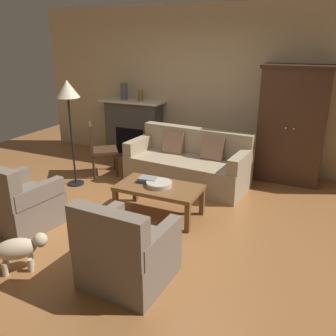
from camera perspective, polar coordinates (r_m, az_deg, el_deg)
ground_plane at (r=4.75m, az=-2.74°, el=-8.21°), size 9.60×9.60×0.00m
back_wall at (r=6.61m, az=7.49°, el=12.46°), size 7.20×0.10×2.80m
fireplace at (r=7.15m, az=-5.42°, el=6.32°), size 1.26×0.48×1.12m
armoire at (r=6.10m, az=19.03°, el=6.47°), size 1.06×0.57×1.86m
couch at (r=5.79m, az=3.27°, el=0.50°), size 1.98×1.00×0.86m
coffee_table at (r=4.72m, az=-1.44°, el=-3.47°), size 1.10×0.60×0.42m
fruit_bowl at (r=4.69m, az=-1.40°, el=-2.54°), size 0.34×0.34×0.06m
book_stack at (r=4.82m, az=-3.21°, el=-1.88°), size 0.26×0.20×0.07m
mantel_vase_slate at (r=7.10m, az=-6.97°, el=11.95°), size 0.14×0.14×0.31m
mantel_vase_bronze at (r=6.93m, az=-4.36°, el=11.41°), size 0.10×0.10×0.20m
armchair_near_left at (r=4.81m, az=-22.51°, el=-5.28°), size 0.87×0.86×0.88m
armchair_near_right at (r=3.53m, az=-6.65°, el=-13.30°), size 0.81×0.80×0.88m
side_chair_wooden at (r=6.23m, az=-10.97°, el=3.45°), size 0.62×0.62×0.90m
floor_lamp at (r=5.68m, az=-15.58°, el=11.03°), size 0.36×0.36×1.66m
dog at (r=3.99m, az=-22.48°, el=-11.73°), size 0.47×0.44×0.39m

